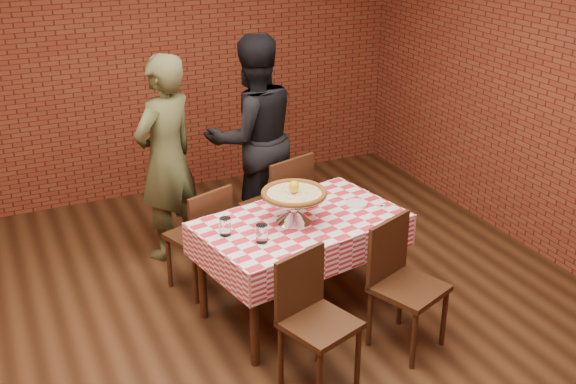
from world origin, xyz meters
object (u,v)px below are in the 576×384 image
object	(u,v)px
pizza	(294,194)
chair_near_left	(320,326)
condiment_caddy	(276,196)
diner_olive	(166,158)
chair_far_right	(276,205)
water_glass_right	(225,227)
diner_black	(253,137)
chair_far_left	(198,237)
table	(300,266)
water_glass_left	(262,234)
pizza_stand	(294,208)
chair_near_right	(409,289)

from	to	relation	value
pizza	chair_near_left	distance (m)	0.98
condiment_caddy	diner_olive	size ratio (longest dim) A/B	0.07
pizza	chair_far_right	bearing A→B (deg)	74.35
water_glass_right	chair_far_right	distance (m)	1.21
condiment_caddy	diner_black	bearing A→B (deg)	64.97
chair_far_left	diner_black	world-z (taller)	diner_black
diner_olive	chair_far_left	bearing A→B (deg)	63.03
condiment_caddy	chair_near_left	distance (m)	1.20
table	chair_near_left	distance (m)	0.85
chair_far_left	diner_black	distance (m)	1.16
water_glass_left	water_glass_right	world-z (taller)	same
pizza_stand	pizza	bearing A→B (deg)	135.00
chair_far_right	diner_olive	world-z (taller)	diner_olive
chair_near_left	chair_far_right	bearing A→B (deg)	56.70
water_glass_right	chair_near_left	size ratio (longest dim) A/B	0.14
water_glass_right	pizza_stand	bearing A→B (deg)	-0.37
table	water_glass_left	world-z (taller)	water_glass_left
table	chair_far_left	xyz separation A→B (m)	(-0.57, 0.63, 0.06)
table	chair_far_right	xyz separation A→B (m)	(0.19, 0.87, 0.09)
pizza_stand	diner_olive	xyz separation A→B (m)	(-0.55, 1.29, 0.01)
pizza_stand	chair_near_right	world-z (taller)	pizza_stand
water_glass_right	water_glass_left	bearing A→B (deg)	-47.29
table	chair_near_right	distance (m)	0.84
chair_near_right	chair_far_left	xyz separation A→B (m)	(-1.04, 1.32, -0.01)
water_glass_right	chair_far_left	xyz separation A→B (m)	(-0.00, 0.64, -0.38)
pizza_stand	water_glass_right	bearing A→B (deg)	179.63
table	chair_far_left	distance (m)	0.85
diner_black	condiment_caddy	bearing A→B (deg)	74.37
chair_near_right	diner_olive	bearing A→B (deg)	97.39
chair_near_left	chair_far_left	size ratio (longest dim) A/B	1.01
pizza	water_glass_right	distance (m)	0.53
water_glass_right	diner_olive	xyz separation A→B (m)	(-0.04, 1.28, 0.05)
chair_far_right	water_glass_left	bearing A→B (deg)	45.26
diner_black	water_glass_right	bearing A→B (deg)	58.80
water_glass_left	chair_far_right	world-z (taller)	chair_far_right
chair_far_right	diner_black	world-z (taller)	diner_black
chair_near_right	chair_near_left	bearing A→B (deg)	167.77
table	diner_black	distance (m)	1.48
condiment_caddy	chair_near_left	bearing A→B (deg)	-111.85
water_glass_left	diner_olive	distance (m)	1.50
chair_far_right	water_glass_right	bearing A→B (deg)	32.56
table	chair_far_left	world-z (taller)	chair_far_left
pizza_stand	chair_near_right	distance (m)	0.95
pizza	water_glass_left	size ratio (longest dim) A/B	3.68
table	water_glass_left	xyz separation A→B (m)	(-0.38, -0.20, 0.45)
chair_far_left	chair_far_right	xyz separation A→B (m)	(0.76, 0.24, 0.03)
pizza	chair_far_right	distance (m)	1.04
water_glass_left	diner_black	size ratio (longest dim) A/B	0.07
chair_near_right	chair_far_right	size ratio (longest dim) A/B	0.96
water_glass_left	chair_far_right	distance (m)	1.26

